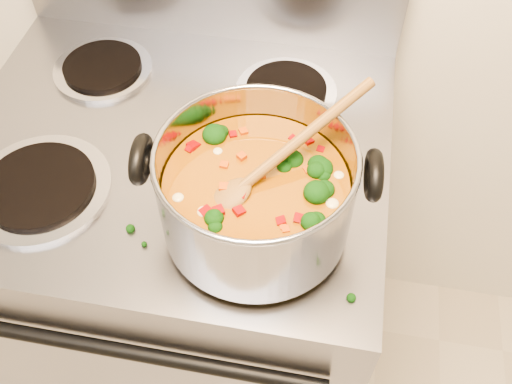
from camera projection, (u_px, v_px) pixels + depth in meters
electric_range at (195, 270)px, 1.35m from camera, size 0.75×0.68×1.08m
stockpot at (256, 193)px, 0.80m from camera, size 0.34×0.28×0.17m
wooden_spoon at (266, 167)px, 0.77m from camera, size 0.22×0.22×0.11m
cooktop_crumbs at (263, 196)px, 0.90m from camera, size 0.38×0.20×0.01m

